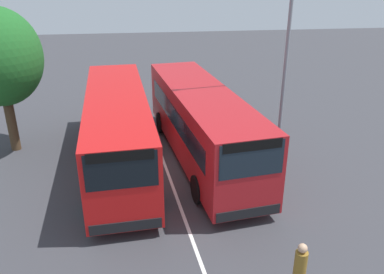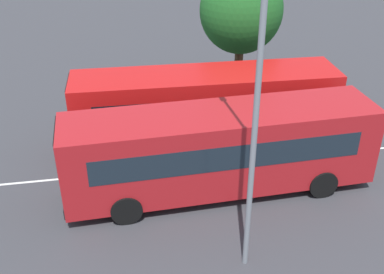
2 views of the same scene
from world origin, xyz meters
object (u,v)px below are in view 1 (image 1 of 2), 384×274
bus_center_left (201,122)px  street_lamp (282,45)px  pedestrian (300,268)px  bus_far_left (118,127)px

bus_center_left → street_lamp: (-0.26, 3.50, 3.22)m
bus_center_left → pedestrian: 8.74m
bus_center_left → pedestrian: bearing=-0.1°
bus_far_left → bus_center_left: same height
bus_center_left → pedestrian: bus_center_left is taller
bus_far_left → bus_center_left: bearing=88.7°
street_lamp → bus_far_left: bearing=-6.2°
pedestrian → street_lamp: size_ratio=0.21×
bus_center_left → street_lamp: size_ratio=1.29×
bus_far_left → bus_center_left: size_ratio=0.99×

